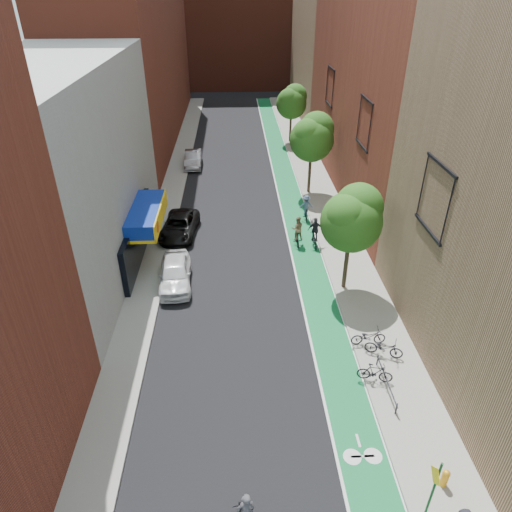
{
  "coord_description": "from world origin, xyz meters",
  "views": [
    {
      "loc": [
        -0.59,
        -11.64,
        15.55
      ],
      "look_at": [
        0.54,
        11.44,
        1.5
      ],
      "focal_mm": 32.0,
      "sensor_mm": 36.0,
      "label": 1
    }
  ],
  "objects": [
    {
      "name": "building_left_white",
      "position": [
        -11.0,
        14.0,
        6.0
      ],
      "size": [
        8.0,
        20.0,
        12.0
      ],
      "primitive_type": "cube",
      "color": "silver",
      "rests_on": "ground"
    },
    {
      "name": "parked_bike_far",
      "position": [
        5.74,
        5.06,
        0.6
      ],
      "size": [
        1.75,
        0.67,
        0.91
      ],
      "primitive_type": "imported",
      "rotation": [
        0.0,
        0.0,
        1.61
      ],
      "color": "black",
      "rests_on": "sidewalk_right"
    },
    {
      "name": "parked_car_silver",
      "position": [
        -4.6,
        31.03,
        0.72
      ],
      "size": [
        1.67,
        4.44,
        1.45
      ],
      "primitive_type": "imported",
      "rotation": [
        0.0,
        0.0,
        0.03
      ],
      "color": "#9C9FA4",
      "rests_on": "ground"
    },
    {
      "name": "building_far_closure",
      "position": [
        0.0,
        72.0,
        10.0
      ],
      "size": [
        30.0,
        14.0,
        20.0
      ],
      "primitive_type": "cube",
      "color": "maroon",
      "rests_on": "ground"
    },
    {
      "name": "cyclist_lane_far",
      "position": [
        4.67,
        19.12,
        0.86
      ],
      "size": [
        1.04,
        1.58,
        1.92
      ],
      "rotation": [
        0.0,
        0.0,
        3.1
      ],
      "color": "black",
      "rests_on": "ground"
    },
    {
      "name": "building_left_far_red",
      "position": [
        -11.0,
        42.0,
        11.0
      ],
      "size": [
        8.0,
        36.0,
        22.0
      ],
      "primitive_type": "cube",
      "color": "maroon",
      "rests_on": "ground"
    },
    {
      "name": "tree_far",
      "position": [
        5.65,
        38.02,
        4.5
      ],
      "size": [
        3.3,
        3.25,
        6.21
      ],
      "color": "#332619",
      "rests_on": "ground"
    },
    {
      "name": "cyclist_lane_near",
      "position": [
        3.52,
        15.32,
        0.87
      ],
      "size": [
        0.85,
        1.76,
        2.07
      ],
      "rotation": [
        0.0,
        0.0,
        3.17
      ],
      "color": "black",
      "rests_on": "ground"
    },
    {
      "name": "sidewalk_right",
      "position": [
        6.5,
        26.0,
        0.07
      ],
      "size": [
        3.0,
        68.0,
        0.15
      ],
      "primitive_type": "cube",
      "color": "gray",
      "rests_on": "ground"
    },
    {
      "name": "parked_car_white",
      "position": [
        -4.26,
        10.95,
        0.78
      ],
      "size": [
        2.14,
        4.67,
        1.55
      ],
      "primitive_type": "imported",
      "rotation": [
        0.0,
        0.0,
        0.07
      ],
      "color": "white",
      "rests_on": "ground"
    },
    {
      "name": "ground",
      "position": [
        0.0,
        0.0,
        0.0
      ],
      "size": [
        160.0,
        160.0,
        0.0
      ],
      "primitive_type": "plane",
      "color": "black",
      "rests_on": "ground"
    },
    {
      "name": "building_right_mid_red",
      "position": [
        12.0,
        26.0,
        11.0
      ],
      "size": [
        8.0,
        28.0,
        22.0
      ],
      "primitive_type": "cube",
      "color": "maroon",
      "rests_on": "ground"
    },
    {
      "name": "bike_lane",
      "position": [
        4.0,
        26.0,
        0.01
      ],
      "size": [
        2.0,
        68.0,
        0.01
      ],
      "primitive_type": "cube",
      "color": "#136C37",
      "rests_on": "ground"
    },
    {
      "name": "cyclist_lane_mid",
      "position": [
        4.7,
        15.08,
        0.82
      ],
      "size": [
        1.01,
        1.57,
        2.07
      ],
      "rotation": [
        0.0,
        0.0,
        3.12
      ],
      "color": "black",
      "rests_on": "ground"
    },
    {
      "name": "sidewalk_left",
      "position": [
        -6.0,
        26.0,
        0.07
      ],
      "size": [
        2.0,
        68.0,
        0.15
      ],
      "primitive_type": "cube",
      "color": "gray",
      "rests_on": "ground"
    },
    {
      "name": "tree_mid",
      "position": [
        5.65,
        24.02,
        4.89
      ],
      "size": [
        3.55,
        3.53,
        6.74
      ],
      "color": "#332619",
      "rests_on": "ground"
    },
    {
      "name": "fire_hydrant",
      "position": [
        6.53,
        -2.34,
        0.56
      ],
      "size": [
        0.27,
        0.27,
        0.77
      ],
      "color": "orange",
      "rests_on": "sidewalk_right"
    },
    {
      "name": "parked_bike_near",
      "position": [
        6.27,
        4.25,
        0.62
      ],
      "size": [
        1.9,
        1.26,
        0.94
      ],
      "primitive_type": "imported",
      "rotation": [
        0.0,
        0.0,
        1.18
      ],
      "color": "black",
      "rests_on": "sidewalk_right"
    },
    {
      "name": "sign_pole",
      "position": [
        5.38,
        -3.5,
        1.84
      ],
      "size": [
        0.13,
        0.71,
        3.0
      ],
      "color": "#194C26",
      "rests_on": "sidewalk_right"
    },
    {
      "name": "parked_bike_mid",
      "position": [
        5.4,
        2.66,
        0.62
      ],
      "size": [
        1.64,
        0.85,
        0.95
      ],
      "primitive_type": "imported",
      "rotation": [
        0.0,
        0.0,
        1.3
      ],
      "color": "black",
      "rests_on": "sidewalk_right"
    },
    {
      "name": "tree_near",
      "position": [
        5.65,
        10.02,
        4.66
      ],
      "size": [
        3.4,
        3.36,
        6.42
      ],
      "color": "#332619",
      "rests_on": "ground"
    },
    {
      "name": "parked_car_black",
      "position": [
        -4.6,
        17.11,
        0.68
      ],
      "size": [
        2.75,
        5.12,
        1.37
      ],
      "primitive_type": "imported",
      "rotation": [
        0.0,
        0.0,
        -0.1
      ],
      "color": "black",
      "rests_on": "ground"
    },
    {
      "name": "building_right_far_tan",
      "position": [
        12.0,
        50.0,
        9.0
      ],
      "size": [
        8.0,
        20.0,
        18.0
      ],
      "primitive_type": "cube",
      "color": "#8C6B4C",
      "rests_on": "ground"
    }
  ]
}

